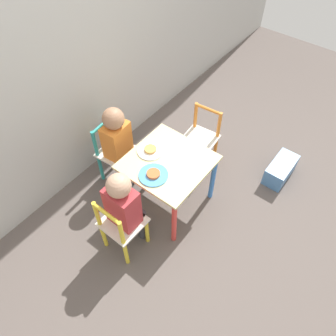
% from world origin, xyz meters
% --- Properties ---
extents(ground_plane, '(6.00, 6.00, 0.00)m').
position_xyz_m(ground_plane, '(0.00, 0.00, 0.00)').
color(ground_plane, '#5B514C').
extents(house_wall, '(6.00, 0.06, 2.60)m').
position_xyz_m(house_wall, '(0.00, 0.78, 1.30)').
color(house_wall, beige).
rests_on(house_wall, ground_plane).
extents(kids_table, '(0.55, 0.55, 0.47)m').
position_xyz_m(kids_table, '(0.00, 0.00, 0.40)').
color(kids_table, beige).
rests_on(kids_table, ground_plane).
extents(chair_yellow, '(0.26, 0.26, 0.54)m').
position_xyz_m(chair_yellow, '(-0.49, 0.01, 0.27)').
color(chair_yellow, silver).
rests_on(chair_yellow, ground_plane).
extents(chair_teal, '(0.28, 0.28, 0.54)m').
position_xyz_m(chair_teal, '(-0.05, 0.49, 0.27)').
color(chair_teal, silver).
rests_on(chair_teal, ground_plane).
extents(chair_orange, '(0.28, 0.28, 0.54)m').
position_xyz_m(chair_orange, '(0.49, 0.05, 0.27)').
color(chair_orange, silver).
rests_on(chair_orange, ground_plane).
extents(child_left, '(0.21, 0.20, 0.74)m').
position_xyz_m(child_left, '(-0.43, 0.01, 0.44)').
color(child_left, '#38383D').
rests_on(child_left, ground_plane).
extents(child_back, '(0.21, 0.22, 0.72)m').
position_xyz_m(child_back, '(-0.04, 0.43, 0.44)').
color(child_back, '#38383D').
rests_on(child_back, ground_plane).
extents(plate_left, '(0.20, 0.20, 0.03)m').
position_xyz_m(plate_left, '(-0.16, 0.00, 0.48)').
color(plate_left, '#4C9EE0').
rests_on(plate_left, kids_table).
extents(plate_back, '(0.19, 0.19, 0.03)m').
position_xyz_m(plate_back, '(0.00, 0.16, 0.48)').
color(plate_back, white).
rests_on(plate_back, kids_table).
extents(storage_bin, '(0.33, 0.16, 0.16)m').
position_xyz_m(storage_bin, '(0.77, -0.58, 0.08)').
color(storage_bin, '#4C7FB7').
rests_on(storage_bin, ground_plane).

